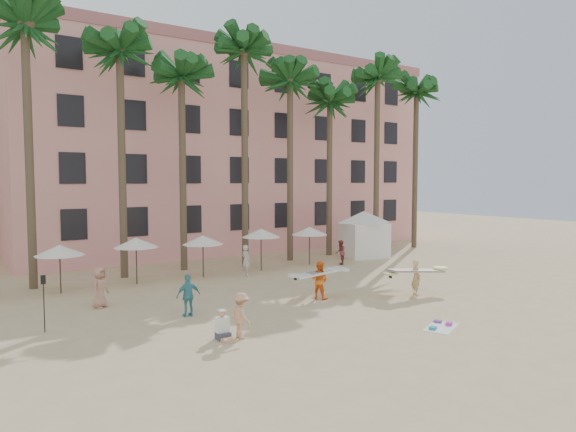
# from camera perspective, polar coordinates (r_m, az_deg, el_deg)

# --- Properties ---
(ground) EXTENTS (120.00, 120.00, 0.00)m
(ground) POSITION_cam_1_polar(r_m,az_deg,el_deg) (21.73, 7.14, -11.60)
(ground) COLOR #D1B789
(ground) RESTS_ON ground
(pink_hotel) EXTENTS (35.00, 14.00, 16.00)m
(pink_hotel) POSITION_cam_1_polar(r_m,az_deg,el_deg) (46.71, -7.36, 6.63)
(pink_hotel) COLOR #FDA59A
(pink_hotel) RESTS_ON ground
(palm_row) EXTENTS (44.40, 5.40, 16.30)m
(palm_row) POSITION_cam_1_polar(r_m,az_deg,el_deg) (34.68, -9.05, 15.82)
(palm_row) COLOR brown
(palm_row) RESTS_ON ground
(umbrella_row) EXTENTS (22.50, 2.70, 2.73)m
(umbrella_row) POSITION_cam_1_polar(r_m,az_deg,el_deg) (30.48, -12.87, -2.70)
(umbrella_row) COLOR #332B23
(umbrella_row) RESTS_ON ground
(cabana) EXTENTS (5.43, 5.43, 3.50)m
(cabana) POSITION_cam_1_polar(r_m,az_deg,el_deg) (39.43, 8.41, -1.52)
(cabana) COLOR white
(cabana) RESTS_ON ground
(beach_towel) EXTENTS (2.05, 1.67, 0.14)m
(beach_towel) POSITION_cam_1_polar(r_m,az_deg,el_deg) (21.74, 16.61, -11.64)
(beach_towel) COLOR white
(beach_towel) RESTS_ON ground
(carrier_yellow) EXTENTS (3.37, 1.06, 1.80)m
(carrier_yellow) POSITION_cam_1_polar(r_m,az_deg,el_deg) (26.92, 14.05, -6.42)
(carrier_yellow) COLOR tan
(carrier_yellow) RESTS_ON ground
(carrier_white) EXTENTS (2.87, 1.12, 1.87)m
(carrier_white) POSITION_cam_1_polar(r_m,az_deg,el_deg) (25.43, 3.52, -6.99)
(carrier_white) COLOR orange
(carrier_white) RESTS_ON ground
(beachgoers) EXTENTS (17.88, 11.88, 1.92)m
(beachgoers) POSITION_cam_1_polar(r_m,az_deg,el_deg) (25.72, -6.26, -7.09)
(beachgoers) COLOR teal
(beachgoers) RESTS_ON ground
(paddle) EXTENTS (0.18, 0.04, 2.23)m
(paddle) POSITION_cam_1_polar(r_m,az_deg,el_deg) (21.89, -25.51, -8.05)
(paddle) COLOR black
(paddle) RESTS_ON ground
(seated_man) EXTENTS (0.48, 0.83, 1.08)m
(seated_man) POSITION_cam_1_polar(r_m,az_deg,el_deg) (19.38, -7.20, -12.39)
(seated_man) COLOR #3F3F4C
(seated_man) RESTS_ON ground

